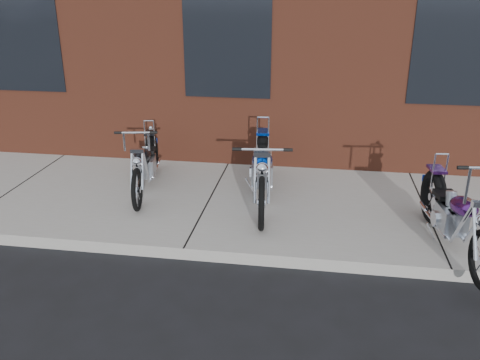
# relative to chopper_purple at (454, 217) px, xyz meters

# --- Properties ---
(ground) EXTENTS (120.00, 120.00, 0.00)m
(ground) POSITION_rel_chopper_purple_xyz_m (-3.08, -0.50, -0.55)
(ground) COLOR black
(ground) RESTS_ON ground
(sidewalk) EXTENTS (22.00, 3.00, 0.15)m
(sidewalk) POSITION_rel_chopper_purple_xyz_m (-3.08, 1.00, -0.47)
(sidewalk) COLOR gray
(sidewalk) RESTS_ON ground
(chopper_purple) EXTENTS (0.55, 2.19, 1.23)m
(chopper_purple) POSITION_rel_chopper_purple_xyz_m (0.00, 0.00, 0.00)
(chopper_purple) COLOR black
(chopper_purple) RESTS_ON sidewalk
(chopper_blue) EXTENTS (0.58, 2.39, 1.04)m
(chopper_blue) POSITION_rel_chopper_purple_xyz_m (-2.33, 1.06, 0.03)
(chopper_blue) COLOR black
(chopper_blue) RESTS_ON sidewalk
(chopper_third) EXTENTS (0.58, 2.04, 1.05)m
(chopper_third) POSITION_rel_chopper_purple_xyz_m (-4.10, 1.23, -0.02)
(chopper_third) COLOR black
(chopper_third) RESTS_ON sidewalk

